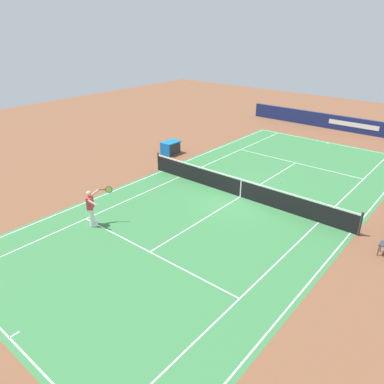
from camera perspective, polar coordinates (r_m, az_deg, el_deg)
name	(u,v)px	position (r m, az deg, el deg)	size (l,w,h in m)	color
ground_plane	(240,197)	(18.72, 7.54, -0.74)	(60.00, 60.00, 0.00)	brown
court_slab	(240,197)	(18.72, 7.54, -0.73)	(24.20, 11.40, 0.00)	#387A42
court_line_markings	(240,197)	(18.72, 7.54, -0.73)	(23.85, 11.05, 0.01)	white
tennis_net	(241,188)	(18.52, 7.63, 0.63)	(0.10, 11.70, 1.08)	#2D2D33
stadium_barrier	(349,124)	(32.45, 23.24, 9.68)	(0.26, 17.00, 1.16)	navy
tennis_player_near	(91,206)	(16.18, -15.44, -2.13)	(1.11, 0.74, 1.70)	white
tennis_ball	(280,183)	(20.67, 13.57, 1.41)	(0.07, 0.07, 0.07)	#CCE01E
equipment_cart_tarped	(171,148)	(24.64, -3.34, 6.94)	(1.25, 0.84, 0.85)	#2D2D33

